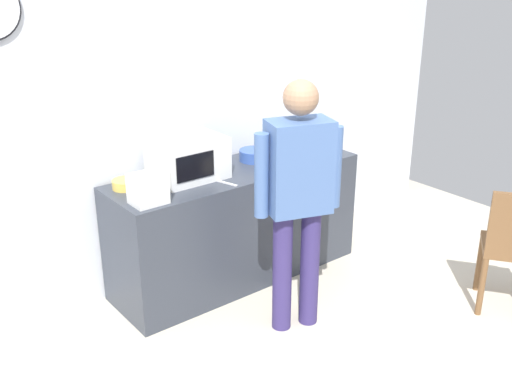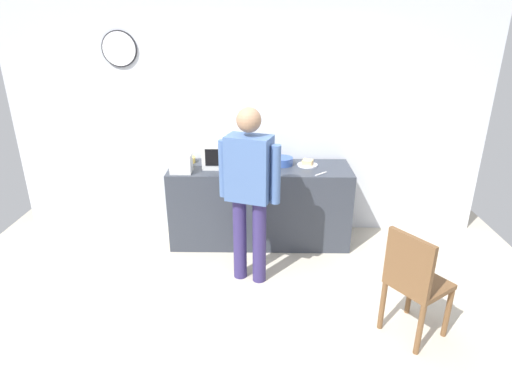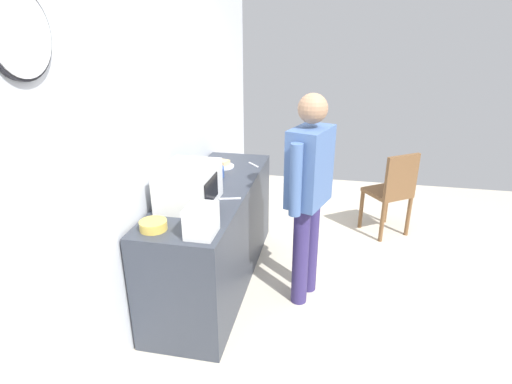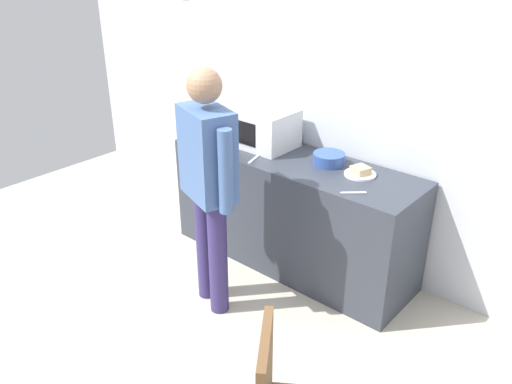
{
  "view_description": "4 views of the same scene",
  "coord_description": "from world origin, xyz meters",
  "px_view_note": "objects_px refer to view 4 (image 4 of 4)",
  "views": [
    {
      "loc": [
        -2.35,
        -2.19,
        2.38
      ],
      "look_at": [
        -0.01,
        0.79,
        0.88
      ],
      "focal_mm": 41.78,
      "sensor_mm": 36.0,
      "label": 1
    },
    {
      "loc": [
        0.16,
        -3.17,
        2.39
      ],
      "look_at": [
        0.09,
        0.91,
        0.73
      ],
      "focal_mm": 29.63,
      "sensor_mm": 36.0,
      "label": 2
    },
    {
      "loc": [
        -2.93,
        0.24,
        2.14
      ],
      "look_at": [
        0.2,
        0.87,
        0.85
      ],
      "focal_mm": 28.78,
      "sensor_mm": 36.0,
      "label": 3
    },
    {
      "loc": [
        2.31,
        -1.73,
        2.4
      ],
      "look_at": [
        0.07,
        0.86,
        0.73
      ],
      "focal_mm": 36.93,
      "sensor_mm": 36.0,
      "label": 4
    }
  ],
  "objects_px": {
    "microwave": "(262,127)",
    "person_standing": "(208,176)",
    "sandwich_plate": "(360,172)",
    "fork_utensil": "(353,193)",
    "cereal_bowl": "(229,127)",
    "salad_bowl": "(329,159)",
    "toaster": "(200,129)",
    "spoon_utensil": "(254,159)"
  },
  "relations": [
    {
      "from": "salad_bowl",
      "to": "person_standing",
      "type": "distance_m",
      "value": 0.96
    },
    {
      "from": "microwave",
      "to": "person_standing",
      "type": "height_order",
      "value": "person_standing"
    },
    {
      "from": "fork_utensil",
      "to": "spoon_utensil",
      "type": "xyz_separation_m",
      "value": [
        -0.87,
        0.01,
        0.0
      ]
    },
    {
      "from": "sandwich_plate",
      "to": "cereal_bowl",
      "type": "distance_m",
      "value": 1.35
    },
    {
      "from": "cereal_bowl",
      "to": "person_standing",
      "type": "height_order",
      "value": "person_standing"
    },
    {
      "from": "microwave",
      "to": "spoon_utensil",
      "type": "relative_size",
      "value": 2.94
    },
    {
      "from": "salad_bowl",
      "to": "fork_utensil",
      "type": "relative_size",
      "value": 1.38
    },
    {
      "from": "toaster",
      "to": "spoon_utensil",
      "type": "distance_m",
      "value": 0.62
    },
    {
      "from": "toaster",
      "to": "salad_bowl",
      "type": "bearing_deg",
      "value": 14.06
    },
    {
      "from": "fork_utensil",
      "to": "spoon_utensil",
      "type": "bearing_deg",
      "value": 179.66
    },
    {
      "from": "microwave",
      "to": "salad_bowl",
      "type": "height_order",
      "value": "microwave"
    },
    {
      "from": "person_standing",
      "to": "cereal_bowl",
      "type": "bearing_deg",
      "value": 127.38
    },
    {
      "from": "fork_utensil",
      "to": "spoon_utensil",
      "type": "distance_m",
      "value": 0.87
    },
    {
      "from": "toaster",
      "to": "spoon_utensil",
      "type": "bearing_deg",
      "value": -2.49
    },
    {
      "from": "toaster",
      "to": "fork_utensil",
      "type": "relative_size",
      "value": 1.29
    },
    {
      "from": "fork_utensil",
      "to": "microwave",
      "type": "bearing_deg",
      "value": 164.7
    },
    {
      "from": "sandwich_plate",
      "to": "fork_utensil",
      "type": "xyz_separation_m",
      "value": [
        0.12,
        -0.28,
        -0.02
      ]
    },
    {
      "from": "sandwich_plate",
      "to": "fork_utensil",
      "type": "height_order",
      "value": "sandwich_plate"
    },
    {
      "from": "sandwich_plate",
      "to": "salad_bowl",
      "type": "xyz_separation_m",
      "value": [
        -0.28,
        0.02,
        0.02
      ]
    },
    {
      "from": "microwave",
      "to": "fork_utensil",
      "type": "bearing_deg",
      "value": -15.3
    },
    {
      "from": "cereal_bowl",
      "to": "toaster",
      "type": "distance_m",
      "value": 0.34
    },
    {
      "from": "salad_bowl",
      "to": "person_standing",
      "type": "xyz_separation_m",
      "value": [
        -0.34,
        -0.89,
        0.06
      ]
    },
    {
      "from": "salad_bowl",
      "to": "cereal_bowl",
      "type": "xyz_separation_m",
      "value": [
        -1.07,
        0.07,
        -0.01
      ]
    },
    {
      "from": "cereal_bowl",
      "to": "toaster",
      "type": "height_order",
      "value": "toaster"
    },
    {
      "from": "salad_bowl",
      "to": "fork_utensil",
      "type": "distance_m",
      "value": 0.5
    },
    {
      "from": "sandwich_plate",
      "to": "salad_bowl",
      "type": "bearing_deg",
      "value": 175.12
    },
    {
      "from": "spoon_utensil",
      "to": "sandwich_plate",
      "type": "bearing_deg",
      "value": 19.99
    },
    {
      "from": "cereal_bowl",
      "to": "toaster",
      "type": "xyz_separation_m",
      "value": [
        -0.0,
        -0.34,
        0.07
      ]
    },
    {
      "from": "microwave",
      "to": "person_standing",
      "type": "bearing_deg",
      "value": -72.24
    },
    {
      "from": "cereal_bowl",
      "to": "spoon_utensil",
      "type": "distance_m",
      "value": 0.7
    },
    {
      "from": "sandwich_plate",
      "to": "person_standing",
      "type": "bearing_deg",
      "value": -125.48
    },
    {
      "from": "sandwich_plate",
      "to": "person_standing",
      "type": "height_order",
      "value": "person_standing"
    },
    {
      "from": "person_standing",
      "to": "fork_utensil",
      "type": "bearing_deg",
      "value": 38.75
    },
    {
      "from": "microwave",
      "to": "spoon_utensil",
      "type": "bearing_deg",
      "value": -61.4
    },
    {
      "from": "sandwich_plate",
      "to": "toaster",
      "type": "xyz_separation_m",
      "value": [
        -1.36,
        -0.25,
        0.08
      ]
    },
    {
      "from": "cereal_bowl",
      "to": "toaster",
      "type": "relative_size",
      "value": 0.82
    },
    {
      "from": "cereal_bowl",
      "to": "spoon_utensil",
      "type": "relative_size",
      "value": 1.07
    },
    {
      "from": "sandwich_plate",
      "to": "fork_utensil",
      "type": "distance_m",
      "value": 0.3
    },
    {
      "from": "cereal_bowl",
      "to": "person_standing",
      "type": "relative_size",
      "value": 0.11
    },
    {
      "from": "cereal_bowl",
      "to": "fork_utensil",
      "type": "relative_size",
      "value": 1.07
    },
    {
      "from": "fork_utensil",
      "to": "salad_bowl",
      "type": "bearing_deg",
      "value": 142.71
    },
    {
      "from": "sandwich_plate",
      "to": "spoon_utensil",
      "type": "xyz_separation_m",
      "value": [
        -0.75,
        -0.27,
        -0.02
      ]
    }
  ]
}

